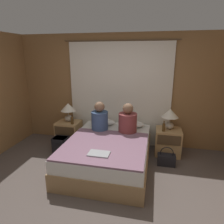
{
  "coord_description": "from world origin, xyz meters",
  "views": [
    {
      "loc": [
        0.81,
        -2.44,
        2.05
      ],
      "look_at": [
        0.0,
        1.19,
        0.97
      ],
      "focal_mm": 32.0,
      "sensor_mm": 36.0,
      "label": 1
    }
  ],
  "objects_px": {
    "pillow_right": "(131,124)",
    "laptop_on_bed": "(99,154)",
    "bed": "(109,152)",
    "person_left_in_bed": "(100,119)",
    "nightstand_right": "(168,142)",
    "person_right_in_bed": "(128,121)",
    "beer_bottle_on_right_stand": "(164,127)",
    "lamp_left": "(68,109)",
    "handbag_on_floor": "(166,159)",
    "nightstand_left": "(69,133)",
    "beer_bottle_on_left_stand": "(72,121)",
    "lamp_right": "(170,116)",
    "pillow_left": "(103,122)",
    "backpack_on_floor": "(61,144)"
  },
  "relations": [
    {
      "from": "pillow_right",
      "to": "laptop_on_bed",
      "type": "distance_m",
      "value": 1.47
    },
    {
      "from": "bed",
      "to": "person_left_in_bed",
      "type": "xyz_separation_m",
      "value": [
        -0.29,
        0.42,
        0.51
      ]
    },
    {
      "from": "nightstand_right",
      "to": "person_left_in_bed",
      "type": "relative_size",
      "value": 0.9
    },
    {
      "from": "person_right_in_bed",
      "to": "beer_bottle_on_right_stand",
      "type": "bearing_deg",
      "value": 12.28
    },
    {
      "from": "beer_bottle_on_right_stand",
      "to": "laptop_on_bed",
      "type": "xyz_separation_m",
      "value": [
        -1.0,
        -1.21,
        -0.08
      ]
    },
    {
      "from": "bed",
      "to": "lamp_left",
      "type": "height_order",
      "value": "lamp_left"
    },
    {
      "from": "laptop_on_bed",
      "to": "handbag_on_floor",
      "type": "distance_m",
      "value": 1.46
    },
    {
      "from": "nightstand_left",
      "to": "beer_bottle_on_left_stand",
      "type": "bearing_deg",
      "value": -38.29
    },
    {
      "from": "lamp_right",
      "to": "pillow_left",
      "type": "distance_m",
      "value": 1.47
    },
    {
      "from": "pillow_right",
      "to": "laptop_on_bed",
      "type": "xyz_separation_m",
      "value": [
        -0.33,
        -1.43,
        -0.02
      ]
    },
    {
      "from": "pillow_left",
      "to": "handbag_on_floor",
      "type": "height_order",
      "value": "pillow_left"
    },
    {
      "from": "pillow_left",
      "to": "nightstand_left",
      "type": "bearing_deg",
      "value": -173.09
    },
    {
      "from": "nightstand_left",
      "to": "lamp_left",
      "type": "relative_size",
      "value": 1.29
    },
    {
      "from": "pillow_right",
      "to": "person_right_in_bed",
      "type": "bearing_deg",
      "value": -95.07
    },
    {
      "from": "person_left_in_bed",
      "to": "backpack_on_floor",
      "type": "xyz_separation_m",
      "value": [
        -0.83,
        -0.16,
        -0.58
      ]
    },
    {
      "from": "lamp_right",
      "to": "pillow_right",
      "type": "bearing_deg",
      "value": 175.78
    },
    {
      "from": "nightstand_right",
      "to": "beer_bottle_on_right_stand",
      "type": "distance_m",
      "value": 0.4
    },
    {
      "from": "pillow_right",
      "to": "laptop_on_bed",
      "type": "relative_size",
      "value": 1.69
    },
    {
      "from": "nightstand_left",
      "to": "backpack_on_floor",
      "type": "height_order",
      "value": "nightstand_left"
    },
    {
      "from": "person_right_in_bed",
      "to": "lamp_right",
      "type": "bearing_deg",
      "value": 20.67
    },
    {
      "from": "backpack_on_floor",
      "to": "beer_bottle_on_left_stand",
      "type": "bearing_deg",
      "value": 64.83
    },
    {
      "from": "pillow_right",
      "to": "bed",
      "type": "bearing_deg",
      "value": -112.4
    },
    {
      "from": "nightstand_right",
      "to": "lamp_right",
      "type": "distance_m",
      "value": 0.57
    },
    {
      "from": "nightstand_left",
      "to": "laptop_on_bed",
      "type": "bearing_deg",
      "value": -49.92
    },
    {
      "from": "pillow_left",
      "to": "beer_bottle_on_right_stand",
      "type": "bearing_deg",
      "value": -9.18
    },
    {
      "from": "beer_bottle_on_right_stand",
      "to": "handbag_on_floor",
      "type": "xyz_separation_m",
      "value": [
        0.08,
        -0.34,
        -0.53
      ]
    },
    {
      "from": "nightstand_left",
      "to": "laptop_on_bed",
      "type": "distance_m",
      "value": 1.76
    },
    {
      "from": "nightstand_right",
      "to": "laptop_on_bed",
      "type": "bearing_deg",
      "value": -130.02
    },
    {
      "from": "person_left_in_bed",
      "to": "laptop_on_bed",
      "type": "height_order",
      "value": "person_left_in_bed"
    },
    {
      "from": "nightstand_left",
      "to": "nightstand_right",
      "type": "distance_m",
      "value": 2.24
    },
    {
      "from": "pillow_right",
      "to": "nightstand_left",
      "type": "bearing_deg",
      "value": -176.2
    },
    {
      "from": "beer_bottle_on_right_stand",
      "to": "backpack_on_floor",
      "type": "relative_size",
      "value": 0.63
    },
    {
      "from": "person_right_in_bed",
      "to": "handbag_on_floor",
      "type": "relative_size",
      "value": 1.64
    },
    {
      "from": "lamp_right",
      "to": "person_left_in_bed",
      "type": "distance_m",
      "value": 1.44
    },
    {
      "from": "nightstand_right",
      "to": "lamp_right",
      "type": "bearing_deg",
      "value": 90.0
    },
    {
      "from": "beer_bottle_on_left_stand",
      "to": "person_left_in_bed",
      "type": "bearing_deg",
      "value": -12.79
    },
    {
      "from": "handbag_on_floor",
      "to": "beer_bottle_on_right_stand",
      "type": "bearing_deg",
      "value": 102.68
    },
    {
      "from": "backpack_on_floor",
      "to": "nightstand_left",
      "type": "bearing_deg",
      "value": 90.33
    },
    {
      "from": "beer_bottle_on_left_stand",
      "to": "handbag_on_floor",
      "type": "bearing_deg",
      "value": -9.47
    },
    {
      "from": "pillow_right",
      "to": "beer_bottle_on_right_stand",
      "type": "relative_size",
      "value": 2.55
    },
    {
      "from": "lamp_right",
      "to": "beer_bottle_on_left_stand",
      "type": "xyz_separation_m",
      "value": [
        -2.09,
        -0.16,
        -0.21
      ]
    },
    {
      "from": "beer_bottle_on_left_stand",
      "to": "laptop_on_bed",
      "type": "height_order",
      "value": "beer_bottle_on_left_stand"
    },
    {
      "from": "lamp_left",
      "to": "laptop_on_bed",
      "type": "relative_size",
      "value": 1.3
    },
    {
      "from": "nightstand_right",
      "to": "person_right_in_bed",
      "type": "distance_m",
      "value": 1.0
    },
    {
      "from": "beer_bottle_on_left_stand",
      "to": "beer_bottle_on_right_stand",
      "type": "relative_size",
      "value": 0.98
    },
    {
      "from": "laptop_on_bed",
      "to": "pillow_right",
      "type": "bearing_deg",
      "value": 77.17
    },
    {
      "from": "nightstand_right",
      "to": "backpack_on_floor",
      "type": "height_order",
      "value": "nightstand_right"
    },
    {
      "from": "bed",
      "to": "lamp_right",
      "type": "xyz_separation_m",
      "value": [
        1.12,
        0.73,
        0.58
      ]
    },
    {
      "from": "lamp_left",
      "to": "lamp_right",
      "type": "height_order",
      "value": "same"
    },
    {
      "from": "backpack_on_floor",
      "to": "bed",
      "type": "bearing_deg",
      "value": -13.15
    }
  ]
}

